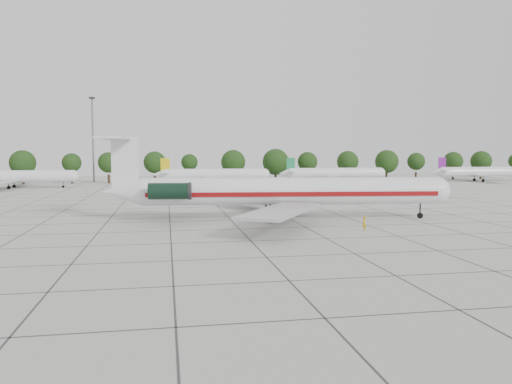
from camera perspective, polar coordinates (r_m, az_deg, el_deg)
The scene contains 10 objects.
ground at distance 66.47m, azimuth -2.89°, elevation -3.21°, with size 260.00×260.00×0.00m, color #B9B9B1.
apron_joints at distance 81.26m, azimuth -4.25°, elevation -1.79°, with size 170.00×170.00×0.02m, color #383838.
main_airliner at distance 66.21m, azimuth 1.98°, elevation 0.13°, with size 46.62×36.49×10.95m.
ground_crew at distance 58.68m, azimuth 12.25°, elevation -3.53°, with size 0.61×0.40×1.67m, color #BE960B.
bg_airliner_b at distance 137.59m, azimuth -25.87°, elevation 1.58°, with size 28.24×27.20×7.40m.
bg_airliner_c at distance 136.50m, azimuth -4.76°, elevation 2.00°, with size 28.24×27.20×7.40m.
bg_airliner_d at distance 145.87m, azimuth 9.04°, elevation 2.13°, with size 28.24×27.20×7.40m.
bg_airliner_e at distance 168.59m, azimuth 24.35°, elevation 2.10°, with size 28.24×27.20×7.40m.
tree_line at distance 150.39m, azimuth -11.50°, elevation 3.34°, with size 249.86×8.44×10.22m.
floodlight_mast at distance 158.89m, azimuth -18.15°, elevation 6.26°, with size 1.60×1.60×25.45m.
Camera 1 is at (-8.38, -65.33, 9.00)m, focal length 35.00 mm.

